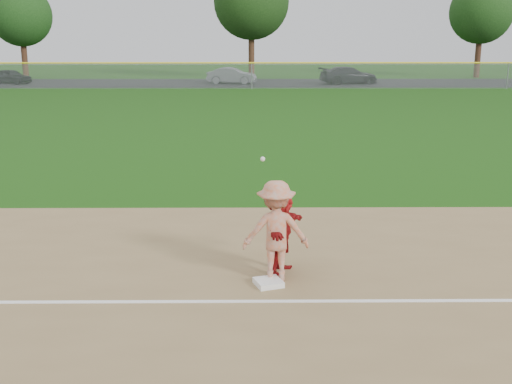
{
  "coord_description": "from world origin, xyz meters",
  "views": [
    {
      "loc": [
        -0.1,
        -10.56,
        4.31
      ],
      "look_at": [
        0.0,
        1.5,
        1.3
      ],
      "focal_mm": 45.0,
      "sensor_mm": 36.0,
      "label": 1
    }
  ],
  "objects_px": {
    "first_base": "(268,283)",
    "base_runner": "(280,230)",
    "car_left": "(11,76)",
    "car_right": "(349,75)",
    "car_mid": "(232,76)"
  },
  "relations": [
    {
      "from": "car_left",
      "to": "car_right",
      "type": "relative_size",
      "value": 0.73
    },
    {
      "from": "base_runner",
      "to": "first_base",
      "type": "bearing_deg",
      "value": 178.75
    },
    {
      "from": "first_base",
      "to": "car_left",
      "type": "bearing_deg",
      "value": 114.66
    },
    {
      "from": "base_runner",
      "to": "car_mid",
      "type": "distance_m",
      "value": 44.54
    },
    {
      "from": "car_mid",
      "to": "first_base",
      "type": "bearing_deg",
      "value": -169.15
    },
    {
      "from": "car_mid",
      "to": "car_right",
      "type": "distance_m",
      "value": 10.0
    },
    {
      "from": "base_runner",
      "to": "car_left",
      "type": "relative_size",
      "value": 0.45
    },
    {
      "from": "first_base",
      "to": "car_right",
      "type": "distance_m",
      "value": 45.68
    },
    {
      "from": "first_base",
      "to": "car_left",
      "type": "xyz_separation_m",
      "value": [
        -20.84,
        45.39,
        0.56
      ]
    },
    {
      "from": "first_base",
      "to": "base_runner",
      "type": "distance_m",
      "value": 1.02
    },
    {
      "from": "car_left",
      "to": "car_right",
      "type": "distance_m",
      "value": 28.94
    },
    {
      "from": "first_base",
      "to": "base_runner",
      "type": "relative_size",
      "value": 0.27
    },
    {
      "from": "first_base",
      "to": "car_left",
      "type": "distance_m",
      "value": 49.95
    },
    {
      "from": "car_left",
      "to": "car_right",
      "type": "bearing_deg",
      "value": -67.74
    },
    {
      "from": "first_base",
      "to": "car_left",
      "type": "height_order",
      "value": "car_left"
    }
  ]
}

